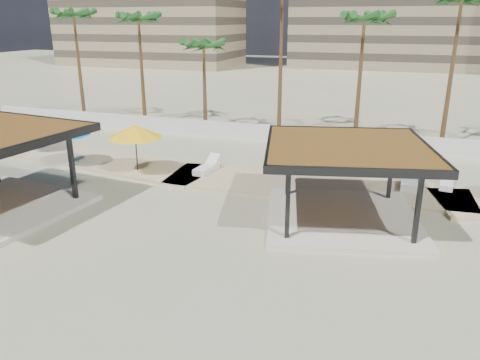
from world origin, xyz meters
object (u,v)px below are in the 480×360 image
object	(u,v)px
umbrella_a	(67,129)
lounger_c	(409,181)
lounger_a	(207,168)
lounger_b	(447,183)
pavilion_central	(345,175)

from	to	relation	value
umbrella_a	lounger_c	bearing A→B (deg)	8.05
lounger_a	lounger_b	bearing A→B (deg)	-75.89
umbrella_a	lounger_b	xyz separation A→B (m)	(21.43, 3.31, -2.00)
lounger_b	umbrella_a	bearing A→B (deg)	104.21
umbrella_a	lounger_a	size ratio (longest dim) A/B	1.68
lounger_b	lounger_c	world-z (taller)	lounger_c
umbrella_a	lounger_a	distance (m)	8.77
pavilion_central	lounger_a	distance (m)	9.39
lounger_c	lounger_b	bearing A→B (deg)	-73.08
pavilion_central	lounger_a	bearing A→B (deg)	140.65
pavilion_central	lounger_b	world-z (taller)	pavilion_central
pavilion_central	umbrella_a	size ratio (longest dim) A/B	2.21
pavilion_central	umbrella_a	bearing A→B (deg)	157.67
lounger_a	umbrella_a	bearing A→B (deg)	105.84
lounger_a	lounger_c	world-z (taller)	lounger_c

